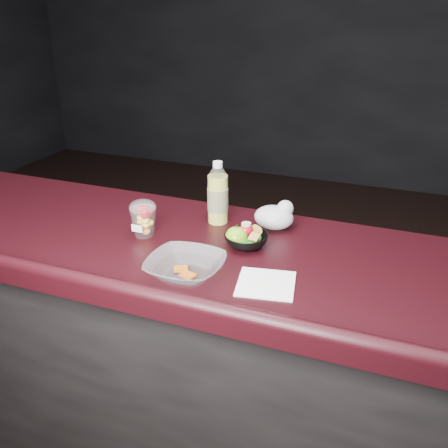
# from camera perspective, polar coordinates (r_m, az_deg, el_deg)

# --- Properties ---
(counter) EXTENTS (4.06, 0.71, 1.02)m
(counter) POSITION_cam_1_polar(r_m,az_deg,el_deg) (1.93, -3.19, -15.90)
(counter) COLOR black
(counter) RESTS_ON ground
(lemonade_bottle) EXTENTS (0.07, 0.07, 0.23)m
(lemonade_bottle) POSITION_cam_1_polar(r_m,az_deg,el_deg) (1.76, -0.71, 3.08)
(lemonade_bottle) COLOR #C7D035
(lemonade_bottle) RESTS_ON counter
(fruit_cup) EXTENTS (0.09, 0.09, 0.13)m
(fruit_cup) POSITION_cam_1_polar(r_m,az_deg,el_deg) (1.69, -9.21, 0.73)
(fruit_cup) COLOR white
(fruit_cup) RESTS_ON counter
(green_apple) EXTENTS (0.08, 0.08, 0.08)m
(green_apple) POSITION_cam_1_polar(r_m,az_deg,el_deg) (1.61, 1.44, -1.51)
(green_apple) COLOR #42840F
(green_apple) RESTS_ON counter
(plastic_bag) EXTENTS (0.14, 0.11, 0.10)m
(plastic_bag) POSITION_cam_1_polar(r_m,az_deg,el_deg) (1.74, 5.89, 0.89)
(plastic_bag) COLOR silver
(plastic_bag) RESTS_ON counter
(snack_bowl) EXTENTS (0.17, 0.17, 0.08)m
(snack_bowl) POSITION_cam_1_polar(r_m,az_deg,el_deg) (1.61, 2.50, -1.70)
(snack_bowl) COLOR black
(snack_bowl) RESTS_ON counter
(takeout_bowl) EXTENTS (0.23, 0.23, 0.05)m
(takeout_bowl) POSITION_cam_1_polar(r_m,az_deg,el_deg) (1.45, -4.41, -4.95)
(takeout_bowl) COLOR silver
(takeout_bowl) RESTS_ON counter
(paper_napkin) EXTENTS (0.19, 0.19, 0.00)m
(paper_napkin) POSITION_cam_1_polar(r_m,az_deg,el_deg) (1.42, 4.82, -6.81)
(paper_napkin) COLOR white
(paper_napkin) RESTS_ON counter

